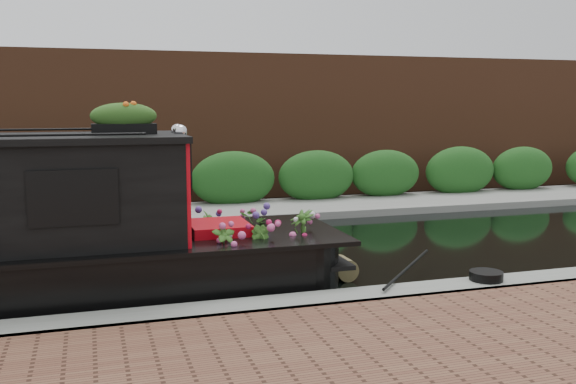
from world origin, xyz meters
name	(u,v)px	position (x,y,z in m)	size (l,w,h in m)	color
ground	(162,264)	(0.00, 0.00, 0.00)	(80.00, 80.00, 0.00)	black
near_bank_coping	(194,330)	(0.00, -3.30, 0.00)	(40.00, 0.60, 0.50)	gray
far_bank_path	(142,220)	(0.00, 4.20, 0.00)	(40.00, 2.40, 0.34)	gray
far_hedge	(139,213)	(0.00, 5.10, 0.00)	(40.00, 1.10, 2.80)	#1F521B
far_brick_wall	(133,201)	(0.00, 7.20, 0.00)	(40.00, 1.00, 8.00)	brown
rope_fender	(343,268)	(2.52, -1.75, 0.17)	(0.33, 0.33, 0.43)	brown
coiled_mooring_rope	(486,276)	(4.01, -3.22, 0.31)	(0.45, 0.45, 0.12)	black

